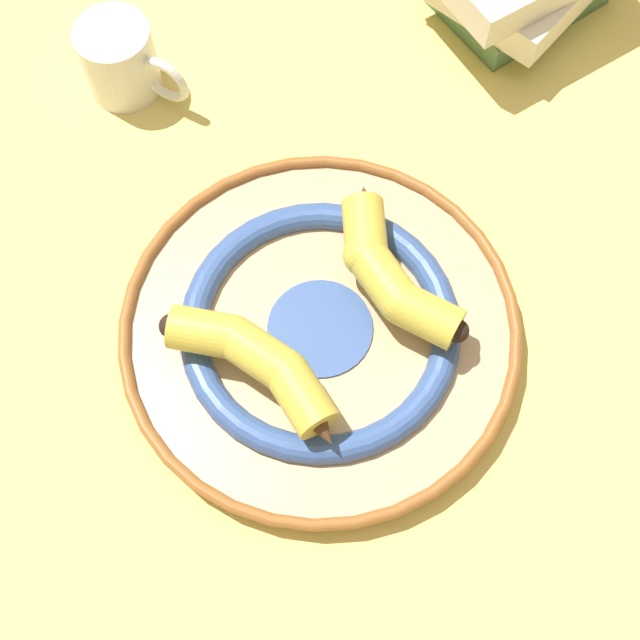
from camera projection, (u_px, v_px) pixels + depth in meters
name	position (u px, v px, depth m)	size (l,w,h in m)	color
ground_plane	(361.00, 310.00, 0.84)	(2.80, 2.80, 0.00)	#E5CC6B
decorative_bowl	(320.00, 330.00, 0.81)	(0.37, 0.37, 0.04)	tan
banana_a	(388.00, 271.00, 0.79)	(0.16, 0.11, 0.04)	gold
banana_b	(259.00, 363.00, 0.76)	(0.13, 0.17, 0.04)	gold
coffee_mug	(121.00, 60.00, 0.90)	(0.08, 0.11, 0.08)	white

